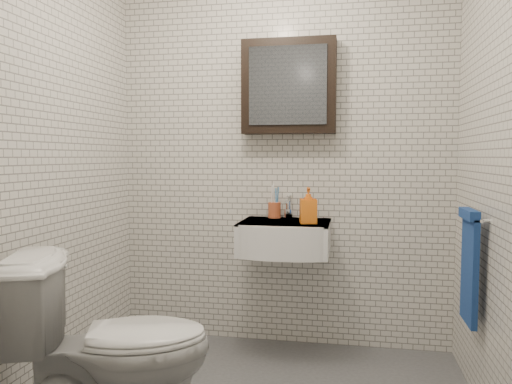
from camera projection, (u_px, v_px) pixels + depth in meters
room_shell at (253, 111)px, 2.31m from camera, size 2.22×2.02×2.51m
washbasin at (284, 237)px, 3.07m from camera, size 0.55×0.50×0.20m
faucet at (288, 208)px, 3.25m from camera, size 0.06×0.20×0.15m
mirror_cabinet at (289, 87)px, 3.20m from camera, size 0.60×0.15×0.60m
towel_rail at (470, 262)px, 2.51m from camera, size 0.09×0.30×0.58m
toothbrush_cup at (274, 209)px, 3.28m from camera, size 0.10×0.10×0.23m
soap_bottle at (308, 205)px, 3.01m from camera, size 0.12×0.12×0.22m
toilet at (114, 347)px, 2.17m from camera, size 0.94×0.73×0.84m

